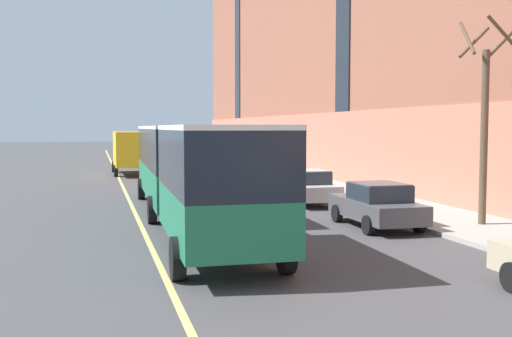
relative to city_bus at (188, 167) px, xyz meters
name	(u,v)px	position (x,y,z in m)	size (l,w,h in m)	color
ground_plane	(203,229)	(0.29, -1.41, -2.05)	(260.00, 260.00, 0.00)	#424244
sidewalk	(399,206)	(9.30, 1.59, -1.97)	(4.03, 160.00, 0.15)	#9E9B93
city_bus	(188,167)	(0.00, 0.00, 0.00)	(3.23, 19.07, 3.51)	#1E704C
parked_car_white_1	(263,174)	(6.14, 11.91, -1.26)	(1.94, 4.58, 1.56)	silver
parked_car_champagne_2	(220,162)	(6.17, 24.13, -1.26)	(1.99, 4.22, 1.56)	#BCAD89
parked_car_silver_5	(306,187)	(5.94, 3.93, -1.26)	(2.01, 4.46, 1.56)	#B7B7BC
parked_car_darkgray_6	(377,205)	(6.16, -2.64, -1.26)	(2.09, 4.43, 1.56)	#4C4C51
box_truck	(130,151)	(-0.80, 22.95, -0.27)	(2.39, 7.28, 3.13)	gold
street_tree_mid_block	(485,119)	(9.56, -3.77, 1.70)	(1.81, 1.81, 6.94)	brown
fire_hydrant	(295,179)	(7.78, 10.90, -1.55)	(0.42, 0.24, 0.72)	red
lane_centerline	(138,218)	(-1.70, 1.59, -2.04)	(0.16, 140.00, 0.01)	#E0D66B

